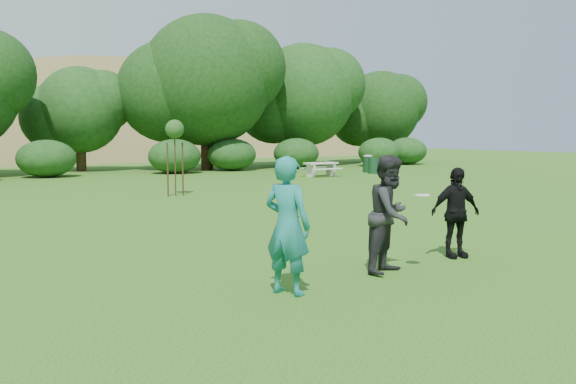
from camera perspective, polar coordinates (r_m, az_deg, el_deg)
name	(u,v)px	position (r m, az deg, el deg)	size (l,w,h in m)	color
ground	(378,266)	(11.69, 8.02, -6.54)	(120.00, 120.00, 0.00)	#19470C
player_teal	(287,226)	(9.46, -0.05, -3.00)	(0.75, 0.49, 2.06)	#19716E
player_grey	(391,214)	(11.05, 9.10, -1.97)	(0.98, 0.76, 2.01)	black
player_black	(455,213)	(12.65, 14.66, -1.78)	(1.02, 0.42, 1.73)	black
trash_can_near	(374,166)	(37.10, 7.61, 2.33)	(0.60, 0.60, 0.90)	#153C22
frisbee	(422,195)	(11.07, 11.84, -0.27)	(0.27, 0.27, 0.04)	white
sapling	(175,131)	(24.27, -10.04, 5.34)	(0.70, 0.70, 2.85)	#382116
picnic_table	(321,167)	(34.37, 2.94, 2.24)	(1.80, 1.48, 0.76)	#BAB6AC
trash_can_lidded	(368,163)	(38.21, 7.11, 2.56)	(0.60, 0.60, 1.05)	#14391D
tree_row	(94,88)	(38.92, -16.87, 8.80)	(53.92, 10.38, 9.62)	#3A2616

